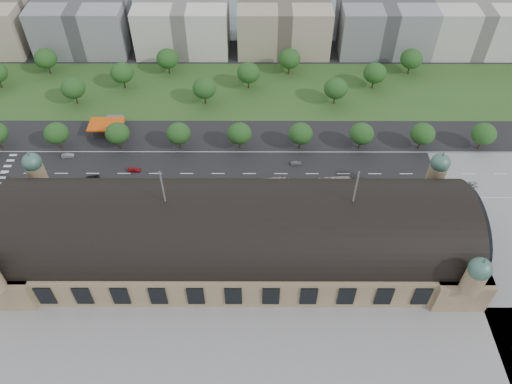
{
  "coord_description": "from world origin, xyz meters",
  "views": [
    {
      "loc": [
        6.78,
        -99.17,
        132.46
      ],
      "look_at": [
        6.56,
        14.82,
        14.0
      ],
      "focal_mm": 35.0,
      "sensor_mm": 36.0,
      "label": 1
    }
  ],
  "objects_px": {
    "parked_car_0": "(67,197)",
    "bus_west": "(252,192)",
    "traffic_car_4": "(295,191)",
    "parked_car_2": "(96,205)",
    "petrol_station": "(111,123)",
    "traffic_car_3": "(134,170)",
    "traffic_car_2": "(92,178)",
    "traffic_car_6": "(471,184)",
    "traffic_car_1": "(68,155)",
    "parked_car_5": "(153,197)",
    "parked_car_6": "(144,201)",
    "bus_mid": "(274,182)",
    "parked_car_3": "(146,205)",
    "bus_east": "(336,182)",
    "parked_car_1": "(104,197)",
    "parked_car_4": "(148,205)",
    "traffic_car_5": "(296,163)"
  },
  "relations": [
    {
      "from": "parked_car_0",
      "to": "bus_west",
      "type": "relative_size",
      "value": 0.42
    },
    {
      "from": "traffic_car_4",
      "to": "parked_car_2",
      "type": "xyz_separation_m",
      "value": [
        -71.7,
        -7.04,
        -0.02
      ]
    },
    {
      "from": "petrol_station",
      "to": "parked_car_0",
      "type": "distance_m",
      "value": 41.17
    },
    {
      "from": "traffic_car_3",
      "to": "traffic_car_2",
      "type": "bearing_deg",
      "value": 106.35
    },
    {
      "from": "traffic_car_6",
      "to": "traffic_car_1",
      "type": "bearing_deg",
      "value": -100.91
    },
    {
      "from": "parked_car_2",
      "to": "parked_car_5",
      "type": "distance_m",
      "value": 20.2
    },
    {
      "from": "parked_car_6",
      "to": "bus_mid",
      "type": "xyz_separation_m",
      "value": [
        47.06,
        8.56,
        0.88
      ]
    },
    {
      "from": "parked_car_3",
      "to": "bus_east",
      "type": "distance_m",
      "value": 69.88
    },
    {
      "from": "traffic_car_2",
      "to": "traffic_car_4",
      "type": "distance_m",
      "value": 76.39
    },
    {
      "from": "traffic_car_2",
      "to": "traffic_car_6",
      "type": "height_order",
      "value": "traffic_car_6"
    },
    {
      "from": "traffic_car_6",
      "to": "parked_car_1",
      "type": "xyz_separation_m",
      "value": [
        -135.11,
        -6.67,
        0.07
      ]
    },
    {
      "from": "petrol_station",
      "to": "traffic_car_6",
      "type": "bearing_deg",
      "value": -13.46
    },
    {
      "from": "traffic_car_1",
      "to": "bus_east",
      "type": "bearing_deg",
      "value": -104.02
    },
    {
      "from": "traffic_car_4",
      "to": "parked_car_6",
      "type": "xyz_separation_m",
      "value": [
        -54.56,
        -4.85,
        -0.04
      ]
    },
    {
      "from": "traffic_car_4",
      "to": "bus_west",
      "type": "relative_size",
      "value": 0.39
    },
    {
      "from": "parked_car_1",
      "to": "parked_car_5",
      "type": "relative_size",
      "value": 1.0
    },
    {
      "from": "bus_west",
      "to": "bus_east",
      "type": "height_order",
      "value": "bus_east"
    },
    {
      "from": "traffic_car_4",
      "to": "bus_east",
      "type": "distance_m",
      "value": 15.81
    },
    {
      "from": "traffic_car_4",
      "to": "parked_car_1",
      "type": "relative_size",
      "value": 0.72
    },
    {
      "from": "parked_car_0",
      "to": "traffic_car_4",
      "type": "bearing_deg",
      "value": 62.8
    },
    {
      "from": "traffic_car_2",
      "to": "parked_car_0",
      "type": "relative_size",
      "value": 1.15
    },
    {
      "from": "parked_car_4",
      "to": "parked_car_5",
      "type": "distance_m",
      "value": 4.18
    },
    {
      "from": "traffic_car_3",
      "to": "parked_car_6",
      "type": "distance_m",
      "value": 17.46
    },
    {
      "from": "parked_car_5",
      "to": "bus_mid",
      "type": "relative_size",
      "value": 0.52
    },
    {
      "from": "traffic_car_2",
      "to": "parked_car_3",
      "type": "bearing_deg",
      "value": 50.91
    },
    {
      "from": "parked_car_1",
      "to": "bus_west",
      "type": "xyz_separation_m",
      "value": [
        53.85,
        2.0,
        0.69
      ]
    },
    {
      "from": "parked_car_4",
      "to": "parked_car_5",
      "type": "relative_size",
      "value": 0.82
    },
    {
      "from": "traffic_car_1",
      "to": "bus_west",
      "type": "distance_m",
      "value": 75.99
    },
    {
      "from": "parked_car_5",
      "to": "parked_car_3",
      "type": "bearing_deg",
      "value": -47.95
    },
    {
      "from": "traffic_car_5",
      "to": "parked_car_4",
      "type": "distance_m",
      "value": 58.73
    },
    {
      "from": "parked_car_2",
      "to": "traffic_car_3",
      "type": "bearing_deg",
      "value": 124.3
    },
    {
      "from": "traffic_car_3",
      "to": "traffic_car_6",
      "type": "height_order",
      "value": "traffic_car_3"
    },
    {
      "from": "traffic_car_2",
      "to": "bus_mid",
      "type": "xyz_separation_m",
      "value": [
        68.58,
        -3.17,
        0.83
      ]
    },
    {
      "from": "traffic_car_5",
      "to": "parked_car_6",
      "type": "xyz_separation_m",
      "value": [
        -55.86,
        -19.97,
        -0.02
      ]
    },
    {
      "from": "traffic_car_1",
      "to": "parked_car_5",
      "type": "relative_size",
      "value": 0.84
    },
    {
      "from": "traffic_car_2",
      "to": "traffic_car_5",
      "type": "relative_size",
      "value": 1.24
    },
    {
      "from": "parked_car_1",
      "to": "parked_car_0",
      "type": "bearing_deg",
      "value": -125.26
    },
    {
      "from": "traffic_car_2",
      "to": "petrol_station",
      "type": "bearing_deg",
      "value": 170.25
    },
    {
      "from": "traffic_car_5",
      "to": "bus_mid",
      "type": "bearing_deg",
      "value": 138.0
    },
    {
      "from": "traffic_car_3",
      "to": "traffic_car_1",
      "type": "bearing_deg",
      "value": 73.62
    },
    {
      "from": "traffic_car_2",
      "to": "traffic_car_3",
      "type": "bearing_deg",
      "value": 99.39
    },
    {
      "from": "parked_car_5",
      "to": "parked_car_0",
      "type": "bearing_deg",
      "value": -113.68
    },
    {
      "from": "parked_car_5",
      "to": "bus_west",
      "type": "relative_size",
      "value": 0.54
    },
    {
      "from": "parked_car_0",
      "to": "parked_car_6",
      "type": "xyz_separation_m",
      "value": [
        28.35,
        -1.8,
        -0.07
      ]
    },
    {
      "from": "bus_west",
      "to": "bus_mid",
      "type": "bearing_deg",
      "value": -64.42
    },
    {
      "from": "petrol_station",
      "to": "parked_car_5",
      "type": "height_order",
      "value": "petrol_station"
    },
    {
      "from": "traffic_car_1",
      "to": "parked_car_1",
      "type": "xyz_separation_m",
      "value": [
        19.34,
        -22.45,
        0.01
      ]
    },
    {
      "from": "parked_car_0",
      "to": "parked_car_3",
      "type": "bearing_deg",
      "value": 52.9
    },
    {
      "from": "petrol_station",
      "to": "parked_car_2",
      "type": "xyz_separation_m",
      "value": [
        3.03,
        -44.28,
        -2.28
      ]
    },
    {
      "from": "petrol_station",
      "to": "traffic_car_1",
      "type": "relative_size",
      "value": 2.94
    }
  ]
}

